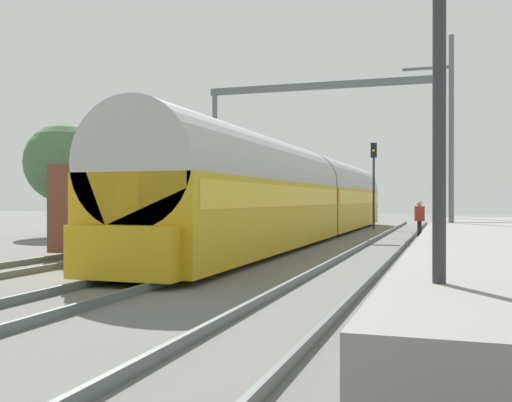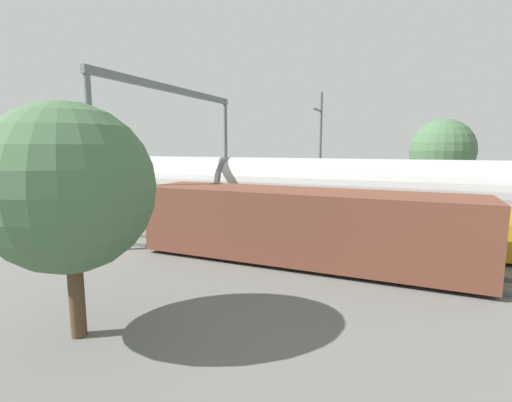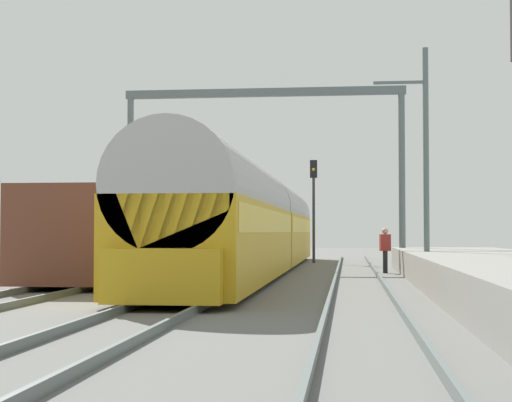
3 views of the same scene
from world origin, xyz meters
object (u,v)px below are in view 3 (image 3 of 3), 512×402
object	(u,v)px
railway_signal_far	(314,197)
catenary_gantry	(264,139)
passenger_train	(255,222)
freight_car	(120,235)
person_crossing	(385,246)

from	to	relation	value
railway_signal_far	catenary_gantry	bearing A→B (deg)	-106.84
passenger_train	freight_car	world-z (taller)	passenger_train
person_crossing	railway_signal_far	size ratio (longest dim) A/B	0.33
passenger_train	railway_signal_far	world-z (taller)	railway_signal_far
person_crossing	freight_car	bearing A→B (deg)	-162.79
freight_car	railway_signal_far	size ratio (longest dim) A/B	2.48
passenger_train	person_crossing	world-z (taller)	passenger_train
passenger_train	person_crossing	bearing A→B (deg)	-3.14
person_crossing	catenary_gantry	world-z (taller)	catenary_gantry
passenger_train	catenary_gantry	world-z (taller)	catenary_gantry
freight_car	railway_signal_far	bearing A→B (deg)	68.65
freight_car	catenary_gantry	world-z (taller)	catenary_gantry
freight_car	person_crossing	size ratio (longest dim) A/B	7.51
person_crossing	catenary_gantry	bearing A→B (deg)	131.90
catenary_gantry	railway_signal_far	bearing A→B (deg)	73.16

